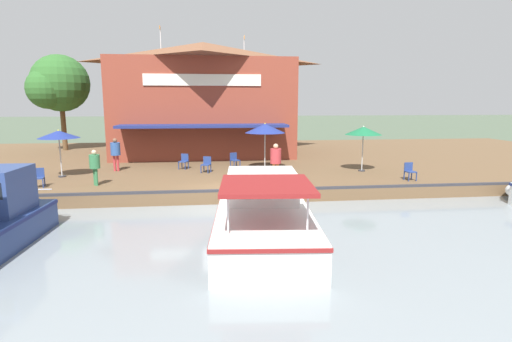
% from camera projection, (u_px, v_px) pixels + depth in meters
% --- Properties ---
extents(ground_plane, '(220.00, 220.00, 0.00)m').
position_uv_depth(ground_plane, '(231.00, 206.00, 16.83)').
color(ground_plane, '#4C5B47').
extents(quay_deck, '(22.00, 56.00, 0.60)m').
position_uv_depth(quay_deck, '(222.00, 161.00, 27.55)').
color(quay_deck, brown).
rests_on(quay_deck, ground).
extents(quay_edge_fender, '(0.20, 50.40, 0.10)m').
position_uv_depth(quay_edge_fender, '(231.00, 190.00, 16.82)').
color(quay_edge_fender, '#2D2D33').
rests_on(quay_edge_fender, quay_deck).
extents(waterfront_restaurant, '(12.02, 12.60, 9.07)m').
position_uv_depth(waterfront_restaurant, '(204.00, 97.00, 29.54)').
color(waterfront_restaurant, brown).
rests_on(waterfront_restaurant, quay_deck).
extents(patio_umbrella_near_quay_edge, '(1.97, 1.97, 2.37)m').
position_uv_depth(patio_umbrella_near_quay_edge, '(59.00, 135.00, 19.73)').
color(patio_umbrella_near_quay_edge, '#B7B7B7').
rests_on(patio_umbrella_near_quay_edge, quay_deck).
extents(patio_umbrella_far_corner, '(1.95, 1.95, 2.47)m').
position_uv_depth(patio_umbrella_far_corner, '(363.00, 131.00, 21.41)').
color(patio_umbrella_far_corner, '#B7B7B7').
rests_on(patio_umbrella_far_corner, quay_deck).
extents(patio_umbrella_mid_patio_right, '(2.20, 2.20, 2.60)m').
position_uv_depth(patio_umbrella_mid_patio_right, '(265.00, 128.00, 21.90)').
color(patio_umbrella_mid_patio_right, '#B7B7B7').
rests_on(patio_umbrella_mid_patio_right, quay_deck).
extents(cafe_chair_facing_river, '(0.60, 0.60, 0.85)m').
position_uv_depth(cafe_chair_facing_river, '(235.00, 159.00, 22.92)').
color(cafe_chair_facing_river, navy).
rests_on(cafe_chair_facing_river, quay_deck).
extents(cafe_chair_under_first_umbrella, '(0.48, 0.48, 0.85)m').
position_uv_depth(cafe_chair_under_first_umbrella, '(410.00, 170.00, 19.19)').
color(cafe_chair_under_first_umbrella, navy).
rests_on(cafe_chair_under_first_umbrella, quay_deck).
extents(cafe_chair_far_corner_seat, '(0.57, 0.57, 0.85)m').
position_uv_depth(cafe_chair_far_corner_seat, '(206.00, 164.00, 21.30)').
color(cafe_chair_far_corner_seat, navy).
rests_on(cafe_chair_far_corner_seat, quay_deck).
extents(cafe_chair_back_row_seat, '(0.58, 0.58, 0.85)m').
position_uv_depth(cafe_chair_back_row_seat, '(184.00, 161.00, 22.43)').
color(cafe_chair_back_row_seat, navy).
rests_on(cafe_chair_back_row_seat, quay_deck).
extents(cafe_chair_mid_patio, '(0.52, 0.52, 0.85)m').
position_uv_depth(cafe_chair_mid_patio, '(39.00, 177.00, 17.58)').
color(cafe_chair_mid_patio, navy).
rests_on(cafe_chair_mid_patio, quay_deck).
extents(person_near_entrance, '(0.51, 0.51, 1.81)m').
position_uv_depth(person_near_entrance, '(276.00, 158.00, 18.70)').
color(person_near_entrance, orange).
rests_on(person_near_entrance, quay_deck).
extents(person_at_quay_edge, '(0.46, 0.46, 1.62)m').
position_uv_depth(person_at_quay_edge, '(95.00, 163.00, 17.88)').
color(person_at_quay_edge, '#337547').
rests_on(person_at_quay_edge, quay_deck).
extents(person_mid_patio, '(0.51, 0.51, 1.80)m').
position_uv_depth(person_mid_patio, '(115.00, 150.00, 21.64)').
color(person_mid_patio, '#B23338').
rests_on(person_mid_patio, quay_deck).
extents(motorboat_mid_row, '(8.02, 3.45, 2.13)m').
position_uv_depth(motorboat_mid_row, '(262.00, 211.00, 13.06)').
color(motorboat_mid_row, white).
rests_on(motorboat_mid_row, river_water).
extents(tree_upstream_bank, '(4.52, 4.30, 7.29)m').
position_uv_depth(tree_upstream_bank, '(57.00, 85.00, 30.23)').
color(tree_upstream_bank, brown).
rests_on(tree_upstream_bank, quay_deck).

